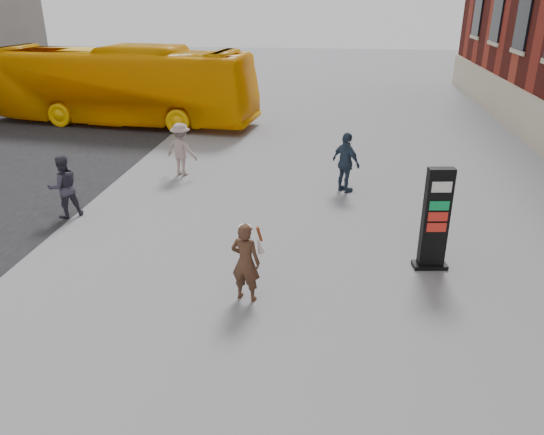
# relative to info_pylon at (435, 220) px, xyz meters

# --- Properties ---
(ground) EXTENTS (100.00, 100.00, 0.00)m
(ground) POSITION_rel_info_pylon_xyz_m (-4.01, -1.78, -1.13)
(ground) COLOR #9E9EA3
(info_pylon) EXTENTS (0.76, 0.45, 2.25)m
(info_pylon) POSITION_rel_info_pylon_xyz_m (0.00, 0.00, 0.00)
(info_pylon) COLOR black
(info_pylon) RESTS_ON ground
(woman) EXTENTS (0.70, 0.66, 1.60)m
(woman) POSITION_rel_info_pylon_xyz_m (-3.75, -1.74, -0.31)
(woman) COLOR #432C1C
(woman) RESTS_ON ground
(bus) EXTENTS (12.45, 4.25, 3.40)m
(bus) POSITION_rel_info_pylon_xyz_m (-11.76, 12.42, 0.57)
(bus) COLOR #F1A402
(bus) RESTS_ON road
(pedestrian_a) EXTENTS (1.03, 1.01, 1.67)m
(pedestrian_a) POSITION_rel_info_pylon_xyz_m (-9.15, 1.76, -0.29)
(pedestrian_a) COLOR #32303E
(pedestrian_a) RESTS_ON ground
(pedestrian_b) EXTENTS (1.25, 0.97, 1.71)m
(pedestrian_b) POSITION_rel_info_pylon_xyz_m (-7.07, 5.53, -0.27)
(pedestrian_b) COLOR gray
(pedestrian_b) RESTS_ON ground
(pedestrian_c) EXTENTS (1.05, 1.06, 1.79)m
(pedestrian_c) POSITION_rel_info_pylon_xyz_m (-1.81, 4.57, -0.23)
(pedestrian_c) COLOR #2B3B4F
(pedestrian_c) RESTS_ON ground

